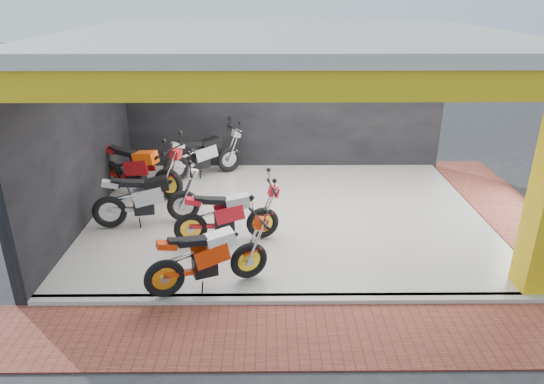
{
  "coord_description": "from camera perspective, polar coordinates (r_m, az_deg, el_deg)",
  "views": [
    {
      "loc": [
        -0.39,
        -7.2,
        4.39
      ],
      "look_at": [
        -0.32,
        1.21,
        0.9
      ],
      "focal_mm": 32.0,
      "sensor_mm": 36.0,
      "label": 1
    }
  ],
  "objects": [
    {
      "name": "moto_row_d",
      "position": [
        12.29,
        -5.1,
        5.26
      ],
      "size": [
        2.28,
        1.75,
        1.32
      ],
      "primitive_type": null,
      "rotation": [
        0.0,
        0.0,
        0.5
      ],
      "color": "#A0A1A7",
      "rests_on": "showroom_floor"
    },
    {
      "name": "moto_row_c",
      "position": [
        10.77,
        -12.23,
        2.67
      ],
      "size": [
        2.53,
        1.65,
        1.45
      ],
      "primitive_type": null,
      "rotation": [
        0.0,
        0.0,
        -0.36
      ],
      "color": "#AE1216",
      "rests_on": "showroom_floor"
    },
    {
      "name": "floor_kerb",
      "position": [
        7.56,
        2.63,
        -12.53
      ],
      "size": [
        8.0,
        0.2,
        0.1
      ],
      "primitive_type": "cube",
      "color": "silver",
      "rests_on": "ground"
    },
    {
      "name": "left_wall",
      "position": [
        10.27,
        -21.77,
        6.0
      ],
      "size": [
        0.2,
        6.2,
        3.5
      ],
      "primitive_type": "cube",
      "color": "black",
      "rests_on": "ground"
    },
    {
      "name": "header_beam_right",
      "position": [
        10.25,
        25.72,
        14.3
      ],
      "size": [
        0.3,
        6.4,
        0.4
      ],
      "primitive_type": "cube",
      "color": "gold",
      "rests_on": "corner_column"
    },
    {
      "name": "paver_right",
      "position": [
        11.44,
        26.58,
        -2.5
      ],
      "size": [
        1.4,
        7.0,
        0.03
      ],
      "primitive_type": "cube",
      "color": "#974231",
      "rests_on": "ground"
    },
    {
      "name": "back_wall",
      "position": [
        12.59,
        1.32,
        10.41
      ],
      "size": [
        8.2,
        0.2,
        3.5
      ],
      "primitive_type": "cube",
      "color": "black",
      "rests_on": "ground"
    },
    {
      "name": "moto_row_b",
      "position": [
        9.67,
        -10.5,
        0.1
      ],
      "size": [
        2.29,
        1.22,
        1.33
      ],
      "primitive_type": null,
      "rotation": [
        0.0,
        0.0,
        0.2
      ],
      "color": "#A1A4A9",
      "rests_on": "showroom_floor"
    },
    {
      "name": "moto_row_a",
      "position": [
        8.87,
        -1.13,
        -1.92
      ],
      "size": [
        2.14,
        1.11,
        1.24
      ],
      "primitive_type": null,
      "rotation": [
        0.0,
        0.0,
        0.18
      ],
      "color": "red",
      "rests_on": "showroom_floor"
    },
    {
      "name": "paver_front",
      "position": [
        6.96,
        2.96,
        -16.45
      ],
      "size": [
        9.0,
        1.4,
        0.03
      ],
      "primitive_type": "cube",
      "color": "#974231",
      "rests_on": "ground"
    },
    {
      "name": "showroom_floor",
      "position": [
        10.18,
        1.76,
        -2.72
      ],
      "size": [
        8.0,
        6.0,
        0.1
      ],
      "primitive_type": "cube",
      "color": "silver",
      "rests_on": "ground"
    },
    {
      "name": "header_beam_front",
      "position": [
        6.31,
        3.15,
        12.53
      ],
      "size": [
        8.4,
        0.3,
        0.4
      ],
      "primitive_type": "cube",
      "color": "gold",
      "rests_on": "corner_column"
    },
    {
      "name": "moto_hero",
      "position": [
        7.64,
        -2.77,
        -6.11
      ],
      "size": [
        2.21,
        1.5,
        1.27
      ],
      "primitive_type": null,
      "rotation": [
        0.0,
        0.0,
        0.39
      ],
      "color": "red",
      "rests_on": "showroom_floor"
    },
    {
      "name": "showroom_ceiling",
      "position": [
        9.24,
        2.03,
        17.61
      ],
      "size": [
        8.4,
        6.4,
        0.2
      ],
      "primitive_type": "cube",
      "color": "beige",
      "rests_on": "corner_column"
    },
    {
      "name": "ground",
      "position": [
        8.44,
        2.26,
        -8.83
      ],
      "size": [
        80.0,
        80.0,
        0.0
      ],
      "primitive_type": "plane",
      "color": "#2D2D30",
      "rests_on": "ground"
    }
  ]
}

